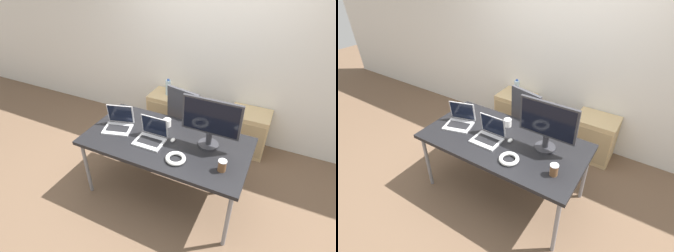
% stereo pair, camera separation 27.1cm
% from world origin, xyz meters
% --- Properties ---
extents(ground_plane, '(14.00, 14.00, 0.00)m').
position_xyz_m(ground_plane, '(0.00, 0.00, 0.00)').
color(ground_plane, brown).
extents(wall_back, '(10.00, 0.05, 2.60)m').
position_xyz_m(wall_back, '(0.00, 1.45, 1.30)').
color(wall_back, silver).
rests_on(wall_back, ground_plane).
extents(desk, '(1.75, 0.91, 0.76)m').
position_xyz_m(desk, '(0.00, 0.00, 0.71)').
color(desk, black).
rests_on(desk, ground_plane).
extents(office_chair, '(0.58, 0.61, 1.07)m').
position_xyz_m(office_chair, '(-0.02, 0.76, 0.40)').
color(office_chair, '#232326').
rests_on(office_chair, ground_plane).
extents(cabinet_left, '(0.54, 0.42, 0.61)m').
position_xyz_m(cabinet_left, '(-0.55, 1.20, 0.31)').
color(cabinet_left, tan).
rests_on(cabinet_left, ground_plane).
extents(cabinet_right, '(0.54, 0.42, 0.61)m').
position_xyz_m(cabinet_right, '(0.68, 1.20, 0.31)').
color(cabinet_right, tan).
rests_on(cabinet_right, ground_plane).
extents(water_bottle, '(0.08, 0.08, 0.25)m').
position_xyz_m(water_bottle, '(-0.55, 1.20, 0.73)').
color(water_bottle, silver).
rests_on(water_bottle, cabinet_left).
extents(laptop_left, '(0.30, 0.26, 0.25)m').
position_xyz_m(laptop_left, '(-0.14, -0.07, 0.81)').
color(laptop_left, silver).
rests_on(laptop_left, desk).
extents(laptop_right, '(0.35, 0.33, 0.25)m').
position_xyz_m(laptop_right, '(-0.58, -0.02, 0.81)').
color(laptop_right, silver).
rests_on(laptop_right, desk).
extents(monitor, '(0.59, 0.21, 0.52)m').
position_xyz_m(monitor, '(0.43, 0.11, 1.05)').
color(monitor, '#2D2D33').
rests_on(monitor, desk).
extents(mouse, '(0.04, 0.07, 0.03)m').
position_xyz_m(mouse, '(0.07, 0.01, 0.77)').
color(mouse, silver).
rests_on(mouse, desk).
extents(coffee_cup_white, '(0.09, 0.09, 0.09)m').
position_xyz_m(coffee_cup_white, '(-0.10, 0.24, 0.80)').
color(coffee_cup_white, white).
rests_on(coffee_cup_white, desk).
extents(coffee_cup_brown, '(0.08, 0.08, 0.11)m').
position_xyz_m(coffee_cup_brown, '(0.65, -0.19, 0.81)').
color(coffee_cup_brown, brown).
rests_on(coffee_cup_brown, desk).
extents(cable_coil, '(0.20, 0.20, 0.04)m').
position_xyz_m(cable_coil, '(0.22, -0.25, 0.78)').
color(cable_coil, white).
rests_on(cable_coil, desk).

